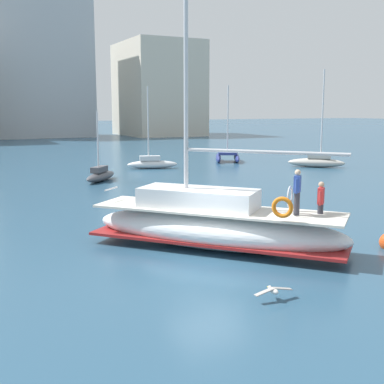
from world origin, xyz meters
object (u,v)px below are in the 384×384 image
at_px(main_sailboat, 215,224).
at_px(seagull, 273,290).
at_px(moored_sloop_near, 100,175).
at_px(moored_catamaran, 152,163).
at_px(moored_cutter_left, 317,161).
at_px(moored_sloop_far, 227,156).

relative_size(main_sailboat, seagull, 11.08).
xyz_separation_m(main_sailboat, moored_sloop_near, (1.17, 18.70, -0.46)).
height_order(moored_sloop_near, moored_catamaran, moored_catamaran).
height_order(main_sailboat, moored_cutter_left, main_sailboat).
xyz_separation_m(main_sailboat, moored_catamaran, (7.26, 24.04, -0.41)).
xyz_separation_m(moored_sloop_near, seagull, (-2.23, -23.83, -0.17)).
distance_m(moored_cutter_left, seagull, 32.02).
bearing_deg(moored_sloop_far, main_sailboat, -121.48).
relative_size(moored_sloop_near, moored_catamaran, 0.71).
xyz_separation_m(moored_sloop_far, moored_catamaran, (-8.65, -1.94, -0.07)).
relative_size(moored_sloop_near, moored_sloop_far, 0.68).
height_order(moored_sloop_far, seagull, moored_sloop_far).
distance_m(main_sailboat, moored_cutter_left, 27.65).
distance_m(main_sailboat, seagull, 5.27).
bearing_deg(moored_cutter_left, moored_catamaran, 157.36).
relative_size(main_sailboat, moored_sloop_near, 2.59).
bearing_deg(main_sailboat, moored_catamaran, 73.20).
bearing_deg(seagull, moored_sloop_near, 84.66).
bearing_deg(moored_catamaran, main_sailboat, -106.80).
height_order(main_sailboat, moored_catamaran, main_sailboat).
bearing_deg(moored_sloop_near, moored_catamaran, 41.23).
distance_m(moored_sloop_near, moored_catamaran, 8.10).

